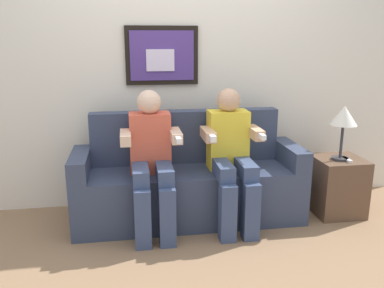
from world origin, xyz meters
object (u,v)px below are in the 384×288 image
person_on_right (231,154)px  side_table_right (337,186)px  table_lamp (344,118)px  person_on_left (151,157)px  couch (189,183)px  spare_remote_on_table (347,160)px

person_on_right → side_table_right: 1.04m
table_lamp → person_on_left: bearing=-179.0°
person_on_left → table_lamp: size_ratio=2.41×
couch → spare_remote_on_table: couch is taller
couch → person_on_right: bearing=-27.8°
spare_remote_on_table → couch: bearing=172.3°
person_on_right → side_table_right: size_ratio=2.22×
couch → person_on_left: 0.46m
spare_remote_on_table → person_on_right: bearing=179.5°
person_on_left → spare_remote_on_table: (1.63, -0.01, -0.10)m
couch → person_on_left: person_on_left is taller
person_on_left → spare_remote_on_table: size_ratio=8.54×
person_on_right → spare_remote_on_table: 1.00m
side_table_right → person_on_right: bearing=-176.4°
person_on_right → table_lamp: (0.96, 0.03, 0.25)m
side_table_right → table_lamp: table_lamp is taller
side_table_right → person_on_left: bearing=-177.8°
couch → table_lamp: 1.39m
person_on_left → person_on_right: size_ratio=1.00×
person_on_right → side_table_right: person_on_right is taller
couch → table_lamp: bearing=-6.2°
couch → person_on_left: (-0.32, -0.17, 0.29)m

